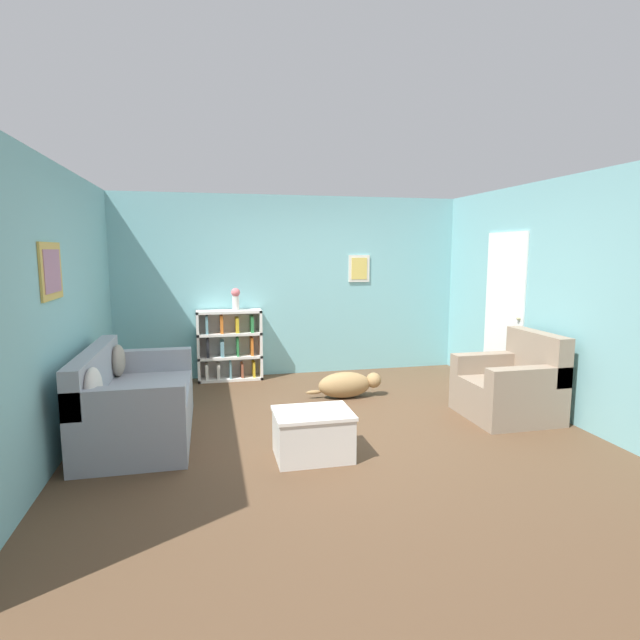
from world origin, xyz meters
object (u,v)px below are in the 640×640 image
at_px(couch, 134,405).
at_px(bookshelf, 230,346).
at_px(coffee_table, 313,433).
at_px(recliner_chair, 512,387).
at_px(vase, 236,298).
at_px(dog, 347,384).

bearing_deg(couch, bookshelf, 63.53).
distance_m(couch, bookshelf, 2.29).
distance_m(couch, coffee_table, 1.83).
bearing_deg(recliner_chair, vase, 141.23).
distance_m(couch, vase, 2.46).
height_order(bookshelf, vase, vase).
xyz_separation_m(bookshelf, recliner_chair, (2.95, -2.31, -0.15)).
relative_size(couch, vase, 5.65).
xyz_separation_m(recliner_chair, coffee_table, (-2.35, -0.59, -0.11)).
relative_size(couch, coffee_table, 2.57).
xyz_separation_m(coffee_table, dog, (0.79, 1.67, -0.06)).
bearing_deg(dog, vase, 136.87).
bearing_deg(coffee_table, bookshelf, 101.59).
xyz_separation_m(bookshelf, dog, (1.38, -1.22, -0.32)).
bearing_deg(recliner_chair, coffee_table, -165.96).
distance_m(recliner_chair, vase, 3.75).
bearing_deg(coffee_table, couch, 152.08).
height_order(bookshelf, recliner_chair, bookshelf).
bearing_deg(vase, bookshelf, 169.11).
bearing_deg(vase, coffee_table, -80.27).
bearing_deg(dog, coffee_table, -115.26).
distance_m(bookshelf, coffee_table, 2.97).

